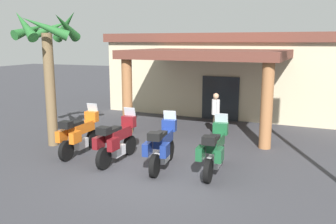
{
  "coord_description": "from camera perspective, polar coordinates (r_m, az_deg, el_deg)",
  "views": [
    {
      "loc": [
        3.99,
        -9.1,
        3.75
      ],
      "look_at": [
        -0.8,
        3.02,
        1.2
      ],
      "focal_mm": 38.77,
      "sensor_mm": 36.0,
      "label": 1
    }
  ],
  "objects": [
    {
      "name": "ground_plane",
      "position": [
        10.62,
        -2.01,
        -9.62
      ],
      "size": [
        80.0,
        80.0,
        0.0
      ],
      "primitive_type": "plane",
      "color": "#38383D"
    },
    {
      "name": "palm_tree_roadside",
      "position": [
        13.55,
        -18.31,
        9.64
      ],
      "size": [
        2.32,
        2.41,
        4.9
      ],
      "color": "brown",
      "rests_on": "ground_plane"
    },
    {
      "name": "motorcycle_orange",
      "position": [
        12.5,
        -13.77,
        -3.39
      ],
      "size": [
        0.71,
        2.21,
        1.61
      ],
      "rotation": [
        0.0,
        0.0,
        1.58
      ],
      "color": "black",
      "rests_on": "ground_plane"
    },
    {
      "name": "motorcycle_blue",
      "position": [
        10.81,
        -0.93,
        -5.34
      ],
      "size": [
        0.74,
        2.21,
        1.61
      ],
      "rotation": [
        0.0,
        0.0,
        1.67
      ],
      "color": "black",
      "rests_on": "ground_plane"
    },
    {
      "name": "pedestrian",
      "position": [
        14.71,
        7.49,
        0.18
      ],
      "size": [
        0.32,
        0.46,
        1.72
      ],
      "rotation": [
        0.0,
        0.0,
        0.56
      ],
      "color": "brown",
      "rests_on": "ground_plane"
    },
    {
      "name": "motel_building",
      "position": [
        20.41,
        10.66,
        6.3
      ],
      "size": [
        13.31,
        11.35,
        4.14
      ],
      "rotation": [
        0.0,
        0.0,
        -0.05
      ],
      "color": "beige",
      "rests_on": "ground_plane"
    },
    {
      "name": "motorcycle_maroon",
      "position": [
        11.49,
        -8.08,
        -4.44
      ],
      "size": [
        0.72,
        2.21,
        1.61
      ],
      "rotation": [
        0.0,
        0.0,
        1.53
      ],
      "color": "black",
      "rests_on": "ground_plane"
    },
    {
      "name": "motorcycle_green",
      "position": [
        10.49,
        7.34,
        -5.95
      ],
      "size": [
        0.71,
        2.21,
        1.61
      ],
      "rotation": [
        0.0,
        0.0,
        1.61
      ],
      "color": "black",
      "rests_on": "ground_plane"
    }
  ]
}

